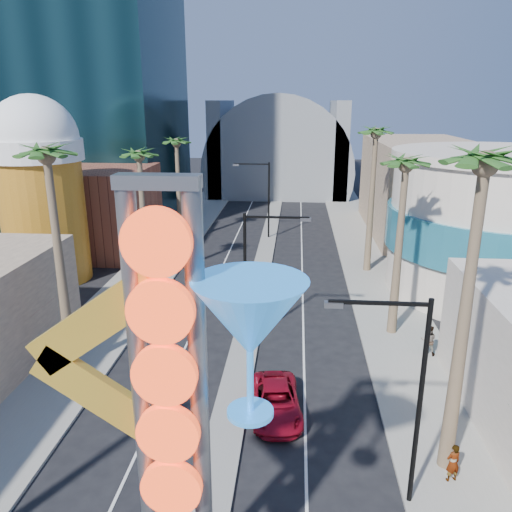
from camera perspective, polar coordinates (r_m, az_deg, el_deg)
The scene contains 21 objects.
sidewalk_west at distance 45.97m, azimuth -11.13°, elevation -0.60°, with size 5.00×100.00×0.15m, color gray.
sidewalk_east at distance 44.78m, azimuth 12.99°, elevation -1.21°, with size 5.00×100.00×0.15m, color gray.
median at distance 47.22m, azimuth 1.02°, elevation 0.21°, with size 1.60×84.00×0.15m, color gray.
brick_filler_west at distance 49.84m, azimuth -17.71°, elevation 4.96°, with size 10.00×10.00×8.00m, color brown.
filler_east at distance 57.29m, azimuth 18.05°, elevation 7.48°, with size 10.00×20.00×10.00m, color #90755D.
beer_mug at distance 42.47m, azimuth -23.46°, elevation 7.61°, with size 7.00×7.00×14.50m.
turquoise_building at distance 40.96m, azimuth 26.31°, elevation 3.21°, with size 16.60×16.60×10.60m.
canopy at distance 79.68m, azimuth 2.65°, elevation 10.36°, with size 22.00×16.00×22.00m.
neon_sign at distance 12.20m, azimuth -5.95°, elevation -15.99°, with size 6.53×2.60×12.55m.
streetlight_0 at distance 28.63m, azimuth -0.18°, elevation -1.21°, with size 3.79×0.25×8.00m.
streetlight_1 at distance 51.96m, azimuth 0.87°, elevation 7.25°, with size 3.79×0.25×8.00m.
streetlight_2 at distance 18.03m, azimuth 16.90°, elevation -14.02°, with size 3.45×0.25×8.00m.
palm_1 at distance 26.10m, azimuth -22.66°, elevation 9.07°, with size 2.40×2.40×12.70m.
palm_2 at distance 39.15m, azimuth -13.18°, elevation 10.29°, with size 2.40×2.40×11.20m.
palm_3 at distance 50.65m, azimuth -9.06°, elevation 12.04°, with size 2.40×2.40×11.20m.
palm_5 at distance 18.31m, azimuth 24.44°, elevation 7.26°, with size 2.40×2.40×13.20m.
palm_6 at distance 29.96m, azimuth 16.69°, elevation 8.84°, with size 2.40×2.40×11.70m.
palm_7 at distance 41.61m, azimuth 13.50°, elevation 12.53°, with size 2.40×2.40×12.70m.
red_pickup at distance 24.11m, azimuth 2.31°, elevation -16.23°, with size 2.20×4.76×1.32m, color #A20C20.
pedestrian_a at distance 21.66m, azimuth 21.58°, elevation -21.11°, with size 0.58×0.38×1.58m, color gray.
pedestrian_b at distance 30.20m, azimuth 19.12°, elevation -9.08°, with size 0.86×0.67×1.77m, color gray.
Camera 1 is at (2.86, -7.04, 13.99)m, focal length 35.00 mm.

